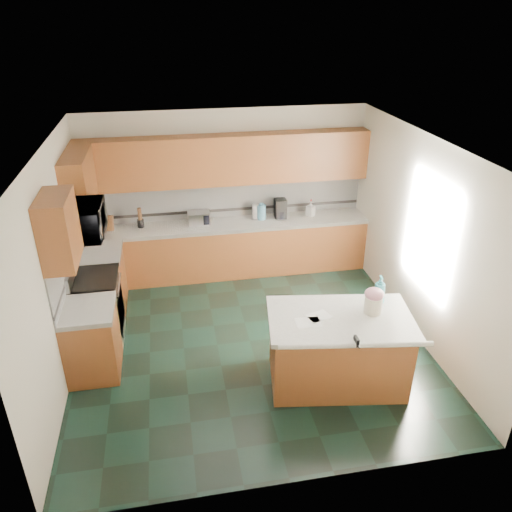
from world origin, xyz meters
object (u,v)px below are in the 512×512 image
object	(u,v)px
island_base	(338,352)
coffee_maker	(280,208)
island_top	(340,319)
soap_bottle_island	(380,290)
treat_jar	(373,304)
toaster_oven	(199,218)
knife_block	(109,223)

from	to	relation	value
island_base	coffee_maker	world-z (taller)	coffee_maker
island_top	soap_bottle_island	size ratio (longest dim) A/B	4.53
treat_jar	soap_bottle_island	world-z (taller)	soap_bottle_island
toaster_oven	coffee_maker	bearing A→B (deg)	0.31
island_top	coffee_maker	size ratio (longest dim) A/B	5.23
toaster_oven	coffee_maker	world-z (taller)	coffee_maker
island_base	soap_bottle_island	world-z (taller)	soap_bottle_island
toaster_oven	coffee_maker	xyz separation A→B (m)	(1.36, 0.03, 0.06)
island_top	knife_block	size ratio (longest dim) A/B	6.85
coffee_maker	soap_bottle_island	bearing A→B (deg)	-77.09
knife_block	coffee_maker	size ratio (longest dim) A/B	0.76
coffee_maker	knife_block	bearing A→B (deg)	-177.50
soap_bottle_island	coffee_maker	distance (m)	2.89
island_base	coffee_maker	size ratio (longest dim) A/B	4.91
treat_jar	knife_block	distance (m)	4.37
treat_jar	soap_bottle_island	bearing A→B (deg)	69.10
soap_bottle_island	knife_block	size ratio (longest dim) A/B	1.51
soap_bottle_island	knife_block	world-z (taller)	soap_bottle_island
treat_jar	coffee_maker	bearing A→B (deg)	115.87
toaster_oven	island_base	bearing A→B (deg)	-66.45
island_base	treat_jar	bearing A→B (deg)	13.12
island_top	soap_bottle_island	bearing A→B (deg)	29.78
island_base	treat_jar	size ratio (longest dim) A/B	7.31
toaster_oven	island_top	bearing A→B (deg)	-66.45
coffee_maker	island_base	bearing A→B (deg)	-87.87
toaster_oven	soap_bottle_island	bearing A→B (deg)	-56.66
soap_bottle_island	knife_block	bearing A→B (deg)	147.75
treat_jar	knife_block	world-z (taller)	knife_block
island_top	coffee_maker	bearing A→B (deg)	98.81
treat_jar	knife_block	xyz separation A→B (m)	(-3.19, 2.98, 0.01)
island_top	coffee_maker	xyz separation A→B (m)	(-0.01, 3.04, 0.19)
soap_bottle_island	coffee_maker	bearing A→B (deg)	108.87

